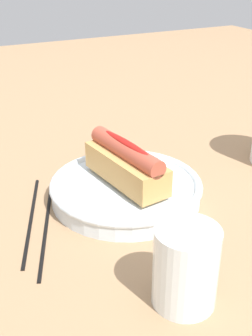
{
  "coord_description": "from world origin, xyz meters",
  "views": [
    {
      "loc": [
        0.53,
        -0.24,
        0.34
      ],
      "look_at": [
        0.02,
        0.01,
        0.05
      ],
      "focal_mm": 46.75,
      "sensor_mm": 36.0,
      "label": 1
    }
  ],
  "objects_px": {
    "chopstick_near": "(46,226)",
    "serving_bowl": "(126,189)",
    "water_glass": "(185,270)",
    "chopstick_far": "(31,217)",
    "hotdog_front": "(126,163)"
  },
  "relations": [
    {
      "from": "chopstick_near",
      "to": "serving_bowl",
      "type": "bearing_deg",
      "value": 120.23
    },
    {
      "from": "water_glass",
      "to": "chopstick_far",
      "type": "relative_size",
      "value": 0.41
    },
    {
      "from": "serving_bowl",
      "to": "chopstick_far",
      "type": "bearing_deg",
      "value": -94.01
    },
    {
      "from": "serving_bowl",
      "to": "hotdog_front",
      "type": "height_order",
      "value": "hotdog_front"
    },
    {
      "from": "water_glass",
      "to": "serving_bowl",
      "type": "bearing_deg",
      "value": 169.43
    },
    {
      "from": "serving_bowl",
      "to": "chopstick_near",
      "type": "xyz_separation_m",
      "value": [
        0.02,
        -0.13,
        -0.01
      ]
    },
    {
      "from": "serving_bowl",
      "to": "chopstick_near",
      "type": "relative_size",
      "value": 1.02
    },
    {
      "from": "hotdog_front",
      "to": "chopstick_far",
      "type": "xyz_separation_m",
      "value": [
        -0.01,
        -0.14,
        -0.06
      ]
    },
    {
      "from": "hotdog_front",
      "to": "chopstick_near",
      "type": "xyz_separation_m",
      "value": [
        0.02,
        -0.13,
        -0.06
      ]
    },
    {
      "from": "hotdog_front",
      "to": "water_glass",
      "type": "distance_m",
      "value": 0.22
    },
    {
      "from": "water_glass",
      "to": "chopstick_near",
      "type": "bearing_deg",
      "value": -155.3
    },
    {
      "from": "chopstick_near",
      "to": "chopstick_far",
      "type": "bearing_deg",
      "value": -136.68
    },
    {
      "from": "serving_bowl",
      "to": "water_glass",
      "type": "bearing_deg",
      "value": -10.57
    },
    {
      "from": "serving_bowl",
      "to": "hotdog_front",
      "type": "relative_size",
      "value": 1.45
    },
    {
      "from": "serving_bowl",
      "to": "hotdog_front",
      "type": "distance_m",
      "value": 0.04
    }
  ]
}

